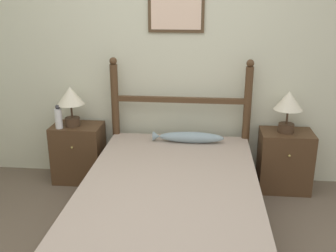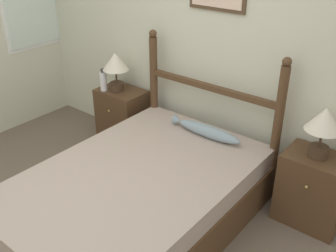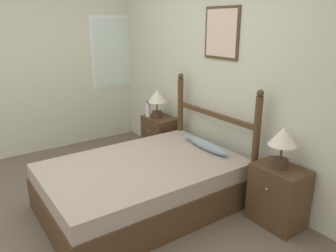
% 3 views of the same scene
% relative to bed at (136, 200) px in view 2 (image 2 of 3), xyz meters
% --- Properties ---
extents(wall_back, '(6.40, 0.08, 2.55)m').
position_rel_bed_xyz_m(wall_back, '(-0.19, 1.15, 1.03)').
color(wall_back, beige).
rests_on(wall_back, ground_plane).
extents(bed, '(1.39, 2.07, 0.50)m').
position_rel_bed_xyz_m(bed, '(0.00, 0.00, 0.00)').
color(bed, '#4C331E').
rests_on(bed, ground_plane).
extents(headboard, '(1.39, 0.08, 1.29)m').
position_rel_bed_xyz_m(headboard, '(0.00, 0.99, 0.44)').
color(headboard, '#4C331E').
rests_on(headboard, ground_plane).
extents(nightstand_left, '(0.50, 0.38, 0.60)m').
position_rel_bed_xyz_m(nightstand_left, '(-1.05, 0.92, 0.05)').
color(nightstand_left, '#4C331E').
rests_on(nightstand_left, ground_plane).
extents(nightstand_right, '(0.50, 0.38, 0.60)m').
position_rel_bed_xyz_m(nightstand_right, '(1.05, 0.92, 0.05)').
color(nightstand_right, '#4C331E').
rests_on(nightstand_right, ground_plane).
extents(table_lamp_left, '(0.27, 0.27, 0.40)m').
position_rel_bed_xyz_m(table_lamp_left, '(-1.08, 0.89, 0.63)').
color(table_lamp_left, '#422D1E').
rests_on(table_lamp_left, nightstand_left).
extents(table_lamp_right, '(0.27, 0.27, 0.40)m').
position_rel_bed_xyz_m(table_lamp_right, '(1.03, 0.91, 0.63)').
color(table_lamp_right, '#422D1E').
rests_on(table_lamp_right, nightstand_right).
extents(bottle, '(0.07, 0.07, 0.24)m').
position_rel_bed_xyz_m(bottle, '(-1.19, 0.81, 0.47)').
color(bottle, white).
rests_on(bottle, nightstand_left).
extents(fish_pillow, '(0.69, 0.12, 0.11)m').
position_rel_bed_xyz_m(fish_pillow, '(0.10, 0.81, 0.31)').
color(fish_pillow, '#8499A3').
rests_on(fish_pillow, bed).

